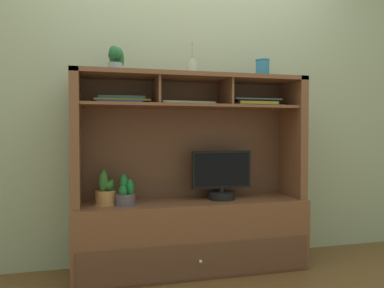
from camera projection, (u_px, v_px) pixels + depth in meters
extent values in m
cube|color=brown|center=(192.00, 271.00, 2.69)|extent=(6.00, 6.00, 0.02)
cube|color=#9CA587|center=(184.00, 80.00, 2.88)|extent=(6.00, 0.02, 2.80)
cube|color=brown|center=(192.00, 235.00, 2.68)|extent=(1.66, 0.43, 0.50)
cube|color=brown|center=(200.00, 261.00, 2.47)|extent=(1.59, 0.01, 0.23)
sphere|color=silver|center=(201.00, 262.00, 2.46)|extent=(0.02, 0.02, 0.02)
cube|color=brown|center=(76.00, 139.00, 2.46)|extent=(0.06, 0.36, 0.90)
cube|color=brown|center=(292.00, 138.00, 2.85)|extent=(0.06, 0.36, 0.90)
cube|color=brown|center=(187.00, 140.00, 2.82)|extent=(1.60, 0.02, 0.87)
cube|color=brown|center=(192.00, 77.00, 2.64)|extent=(1.66, 0.36, 0.03)
cube|color=brown|center=(192.00, 106.00, 2.65)|extent=(1.54, 0.32, 0.02)
cube|color=brown|center=(157.00, 91.00, 2.58)|extent=(0.02, 0.31, 0.18)
cube|color=brown|center=(226.00, 93.00, 2.71)|extent=(0.02, 0.31, 0.18)
cylinder|color=black|center=(221.00, 195.00, 2.73)|extent=(0.20, 0.20, 0.05)
cylinder|color=black|center=(221.00, 190.00, 2.73)|extent=(0.04, 0.04, 0.03)
cube|color=black|center=(221.00, 169.00, 2.72)|extent=(0.45, 0.03, 0.27)
cube|color=black|center=(222.00, 169.00, 2.71)|extent=(0.42, 0.00, 0.24)
cylinder|color=#534853|center=(125.00, 199.00, 2.51)|extent=(0.14, 0.14, 0.08)
cylinder|color=#534853|center=(125.00, 204.00, 2.51)|extent=(0.16, 0.16, 0.01)
ellipsoid|color=#1A652F|center=(130.00, 189.00, 2.51)|extent=(0.06, 0.07, 0.13)
ellipsoid|color=#1A652F|center=(124.00, 184.00, 2.52)|extent=(0.06, 0.08, 0.13)
ellipsoid|color=#1A652F|center=(123.00, 191.00, 2.47)|extent=(0.06, 0.08, 0.08)
cylinder|color=#AD7744|center=(106.00, 197.00, 2.52)|extent=(0.14, 0.14, 0.10)
cylinder|color=#AD7744|center=(106.00, 204.00, 2.52)|extent=(0.17, 0.17, 0.01)
ellipsoid|color=#285E24|center=(111.00, 187.00, 2.53)|extent=(0.05, 0.06, 0.11)
ellipsoid|color=#285E24|center=(108.00, 186.00, 2.56)|extent=(0.04, 0.07, 0.06)
ellipsoid|color=#285E24|center=(104.00, 179.00, 2.55)|extent=(0.05, 0.08, 0.14)
ellipsoid|color=#285E24|center=(103.00, 187.00, 2.52)|extent=(0.04, 0.06, 0.08)
ellipsoid|color=#285E24|center=(103.00, 182.00, 2.49)|extent=(0.06, 0.04, 0.14)
ellipsoid|color=#285E24|center=(108.00, 185.00, 2.51)|extent=(0.08, 0.06, 0.06)
cube|color=gray|center=(189.00, 104.00, 2.67)|extent=(0.37, 0.18, 0.01)
cube|color=beige|center=(187.00, 103.00, 2.67)|extent=(0.40, 0.18, 0.01)
cube|color=navy|center=(120.00, 103.00, 2.56)|extent=(0.32, 0.26, 0.02)
cube|color=#B78D32|center=(122.00, 100.00, 2.57)|extent=(0.38, 0.16, 0.01)
cube|color=#3E6D66|center=(122.00, 98.00, 2.57)|extent=(0.32, 0.17, 0.02)
cube|color=#343138|center=(255.00, 106.00, 2.78)|extent=(0.41, 0.21, 0.01)
cube|color=gold|center=(254.00, 103.00, 2.77)|extent=(0.30, 0.20, 0.02)
cube|color=#3F2E39|center=(255.00, 101.00, 2.79)|extent=(0.33, 0.15, 0.01)
cube|color=#47686F|center=(254.00, 100.00, 2.79)|extent=(0.37, 0.20, 0.01)
cylinder|color=#B5BEAE|center=(192.00, 68.00, 2.63)|extent=(0.07, 0.07, 0.09)
cylinder|color=#B5BEAE|center=(192.00, 60.00, 2.63)|extent=(0.03, 0.03, 0.02)
cylinder|color=tan|center=(193.00, 51.00, 2.63)|extent=(0.00, 0.03, 0.14)
cylinder|color=tan|center=(192.00, 52.00, 2.63)|extent=(0.02, 0.01, 0.14)
cylinder|color=tan|center=(192.00, 51.00, 2.63)|extent=(0.01, 0.01, 0.14)
cylinder|color=tan|center=(192.00, 51.00, 2.63)|extent=(0.02, 0.02, 0.14)
cylinder|color=tan|center=(193.00, 51.00, 2.63)|extent=(0.01, 0.01, 0.14)
cylinder|color=gray|center=(115.00, 67.00, 2.51)|extent=(0.10, 0.10, 0.06)
cylinder|color=gray|center=(115.00, 71.00, 2.51)|extent=(0.12, 0.12, 0.01)
ellipsoid|color=#215C32|center=(120.00, 59.00, 2.51)|extent=(0.05, 0.06, 0.13)
ellipsoid|color=#215C32|center=(116.00, 59.00, 2.52)|extent=(0.07, 0.07, 0.10)
ellipsoid|color=#215C32|center=(114.00, 58.00, 2.52)|extent=(0.07, 0.06, 0.14)
ellipsoid|color=#215C32|center=(112.00, 55.00, 2.50)|extent=(0.06, 0.05, 0.06)
ellipsoid|color=#215C32|center=(114.00, 53.00, 2.48)|extent=(0.07, 0.08, 0.09)
ellipsoid|color=#215C32|center=(118.00, 54.00, 2.49)|extent=(0.06, 0.06, 0.08)
cylinder|color=teal|center=(262.00, 69.00, 2.76)|extent=(0.10, 0.10, 0.12)
torus|color=teal|center=(263.00, 60.00, 2.75)|extent=(0.11, 0.11, 0.02)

